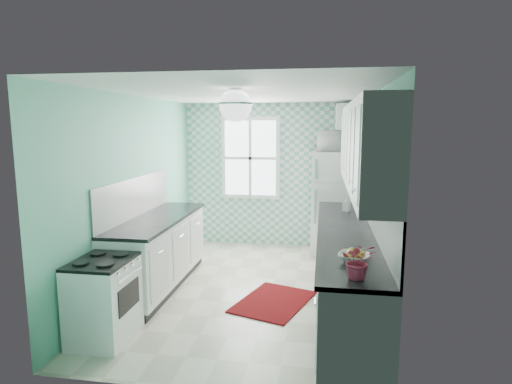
% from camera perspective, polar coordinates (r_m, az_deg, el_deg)
% --- Properties ---
extents(floor, '(3.00, 4.40, 0.02)m').
position_cam_1_polar(floor, '(5.72, -0.91, -12.95)').
color(floor, beige).
rests_on(floor, ground).
extents(ceiling, '(3.00, 4.40, 0.02)m').
position_cam_1_polar(ceiling, '(5.33, -0.98, 13.11)').
color(ceiling, white).
rests_on(ceiling, wall_back).
extents(wall_back, '(3.00, 0.02, 2.50)m').
position_cam_1_polar(wall_back, '(7.55, 1.94, 2.27)').
color(wall_back, '#65BE9F').
rests_on(wall_back, floor).
extents(wall_front, '(3.00, 0.02, 2.50)m').
position_cam_1_polar(wall_front, '(3.27, -7.63, -6.53)').
color(wall_front, '#65BE9F').
rests_on(wall_front, floor).
extents(wall_left, '(0.02, 4.40, 2.50)m').
position_cam_1_polar(wall_left, '(5.83, -15.72, -0.01)').
color(wall_left, '#65BE9F').
rests_on(wall_left, floor).
extents(wall_right, '(0.02, 4.40, 2.50)m').
position_cam_1_polar(wall_right, '(5.34, 15.24, -0.78)').
color(wall_right, '#65BE9F').
rests_on(wall_right, floor).
extents(accent_wall, '(3.00, 0.01, 2.50)m').
position_cam_1_polar(accent_wall, '(7.53, 1.92, 2.25)').
color(accent_wall, '#6AB29D').
rests_on(accent_wall, wall_back).
extents(window, '(1.04, 0.05, 1.44)m').
position_cam_1_polar(window, '(7.52, -0.75, 4.54)').
color(window, white).
rests_on(window, wall_back).
extents(backsplash_right, '(0.02, 3.60, 0.51)m').
position_cam_1_polar(backsplash_right, '(4.95, 15.46, -2.17)').
color(backsplash_right, white).
rests_on(backsplash_right, wall_right).
extents(backsplash_left, '(0.02, 2.15, 0.51)m').
position_cam_1_polar(backsplash_left, '(5.76, -15.81, -0.67)').
color(backsplash_left, white).
rests_on(backsplash_left, wall_left).
extents(upper_cabinets_right, '(0.33, 3.20, 0.90)m').
position_cam_1_polar(upper_cabinets_right, '(4.66, 14.21, 5.95)').
color(upper_cabinets_right, white).
rests_on(upper_cabinets_right, wall_right).
extents(upper_cabinet_fridge, '(0.40, 0.74, 0.40)m').
position_cam_1_polar(upper_cabinet_fridge, '(7.08, 12.26, 9.75)').
color(upper_cabinet_fridge, white).
rests_on(upper_cabinet_fridge, wall_right).
extents(ceiling_light, '(0.34, 0.34, 0.35)m').
position_cam_1_polar(ceiling_light, '(4.53, -2.75, 11.49)').
color(ceiling_light, silver).
rests_on(ceiling_light, ceiling).
extents(base_cabinets_right, '(0.60, 3.60, 0.90)m').
position_cam_1_polar(base_cabinets_right, '(5.12, 11.86, -10.31)').
color(base_cabinets_right, white).
rests_on(base_cabinets_right, floor).
extents(countertop_right, '(0.63, 3.60, 0.04)m').
position_cam_1_polar(countertop_right, '(4.99, 11.85, -5.20)').
color(countertop_right, black).
rests_on(countertop_right, base_cabinets_right).
extents(base_cabinets_left, '(0.60, 2.15, 0.90)m').
position_cam_1_polar(base_cabinets_left, '(5.82, -12.89, -8.00)').
color(base_cabinets_left, white).
rests_on(base_cabinets_left, floor).
extents(countertop_left, '(0.63, 2.15, 0.04)m').
position_cam_1_polar(countertop_left, '(5.70, -12.91, -3.48)').
color(countertop_left, black).
rests_on(countertop_left, base_cabinets_left).
extents(fridge, '(0.74, 0.74, 1.70)m').
position_cam_1_polar(fridge, '(7.17, 10.38, -1.44)').
color(fridge, white).
rests_on(fridge, floor).
extents(stove, '(0.54, 0.67, 0.80)m').
position_cam_1_polar(stove, '(4.61, -19.63, -13.22)').
color(stove, silver).
rests_on(stove, floor).
extents(sink, '(0.56, 0.47, 0.53)m').
position_cam_1_polar(sink, '(6.05, 11.53, -2.62)').
color(sink, silver).
rests_on(sink, countertop_right).
extents(rug, '(1.03, 1.23, 0.02)m').
position_cam_1_polar(rug, '(5.34, 2.33, -14.39)').
color(rug, maroon).
rests_on(rug, floor).
extents(dish_towel, '(0.07, 0.23, 0.35)m').
position_cam_1_polar(dish_towel, '(5.70, 8.39, -7.92)').
color(dish_towel, '#5EA094').
rests_on(dish_towel, base_cabinets_right).
extents(fruit_bowl, '(0.32, 0.32, 0.07)m').
position_cam_1_polar(fruit_bowl, '(3.88, 12.92, -8.47)').
color(fruit_bowl, white).
rests_on(fruit_bowl, countertop_right).
extents(potted_plant, '(0.27, 0.24, 0.29)m').
position_cam_1_polar(potted_plant, '(3.42, 13.49, -8.92)').
color(potted_plant, '#B00D06').
rests_on(potted_plant, countertop_right).
extents(soap_bottle, '(0.12, 0.12, 0.20)m').
position_cam_1_polar(soap_bottle, '(6.05, 12.00, -1.56)').
color(soap_bottle, '#8EA6B3').
rests_on(soap_bottle, countertop_right).
extents(microwave, '(0.60, 0.41, 0.33)m').
position_cam_1_polar(microwave, '(7.06, 10.61, 6.70)').
color(microwave, white).
rests_on(microwave, fridge).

